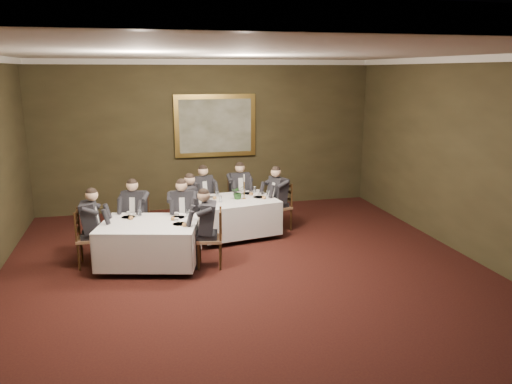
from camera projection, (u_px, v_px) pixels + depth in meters
name	position (u px, v px, depth m)	size (l,w,h in m)	color
ground	(259.00, 292.00, 7.51)	(10.00, 10.00, 0.00)	black
ceiling	(259.00, 51.00, 6.68)	(8.00, 10.00, 0.10)	silver
back_wall	(208.00, 136.00, 11.81)	(8.00, 0.10, 3.50)	#302A18
right_wall	(500.00, 166.00, 8.01)	(0.10, 10.00, 3.50)	#302A18
crown_molding	(259.00, 56.00, 6.69)	(8.00, 10.00, 0.12)	white
table_main	(235.00, 214.00, 9.98)	(1.78, 1.48, 0.67)	black
table_second	(150.00, 241.00, 8.43)	(1.88, 1.60, 0.67)	black
chair_main_backleft	(202.00, 214.00, 10.56)	(0.57, 0.56, 1.00)	#876244
diner_main_backleft	(202.00, 204.00, 10.50)	(0.55, 0.60, 1.35)	black
chair_main_backright	(239.00, 210.00, 10.90)	(0.46, 0.45, 1.00)	#876244
diner_main_backright	(239.00, 200.00, 10.84)	(0.44, 0.50, 1.35)	black
chair_main_endleft	(187.00, 229.00, 9.62)	(0.55, 0.56, 1.00)	#876244
diner_main_endleft	(187.00, 217.00, 9.57)	(0.59, 0.54, 1.35)	black
chair_main_endright	(279.00, 216.00, 10.41)	(0.54, 0.55, 1.00)	#876244
diner_main_endright	(279.00, 206.00, 10.35)	(0.58, 0.53, 1.35)	black
chair_sec_backleft	(137.00, 234.00, 9.28)	(0.55, 0.54, 1.00)	#876244
diner_sec_backleft	(136.00, 223.00, 9.22)	(0.53, 0.58, 1.35)	black
chair_sec_backright	(183.00, 234.00, 9.27)	(0.48, 0.46, 1.00)	#876244
diner_sec_backright	(183.00, 223.00, 9.21)	(0.45, 0.52, 1.35)	black
chair_sec_endright	(210.00, 250.00, 8.46)	(0.50, 0.51, 1.00)	#876244
diner_sec_endright	(209.00, 237.00, 8.41)	(0.55, 0.48, 1.35)	black
chair_sec_endleft	(90.00, 250.00, 8.48)	(0.43, 0.45, 1.00)	#876244
diner_sec_endleft	(90.00, 237.00, 8.43)	(0.49, 0.43, 1.35)	black
centerpiece	(238.00, 192.00, 9.89)	(0.26, 0.23, 0.29)	#2D5926
candlestick	(244.00, 190.00, 9.89)	(0.07, 0.07, 0.51)	gold
place_setting_table_main	(211.00, 196.00, 10.06)	(0.33, 0.31, 0.14)	white
place_setting_table_second	(131.00, 215.00, 8.72)	(0.33, 0.31, 0.14)	white
painting	(215.00, 126.00, 11.74)	(1.92, 0.09, 1.46)	gold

